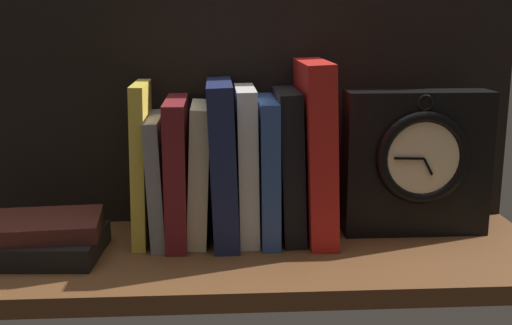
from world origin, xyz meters
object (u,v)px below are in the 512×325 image
Objects in this scene: book_navy_bierce at (223,161)px; book_black_skeptic at (289,164)px; book_yellow_seinlanguage at (142,163)px; book_maroon_dawkins at (177,170)px; book_cream_twain at (199,172)px; book_white_catcher at (247,164)px; book_red_requiem at (315,150)px; book_gray_chess at (158,178)px; book_stack_side at (36,238)px; framed_clock at (416,162)px; book_blue_modern at (267,169)px.

book_navy_bierce is 9.54cm from book_black_skeptic.
book_yellow_seinlanguage is 1.11× the size of book_maroon_dawkins.
book_navy_bierce is at bearing 0.00° from book_cream_twain.
book_cream_twain is 0.86× the size of book_navy_bierce.
book_navy_bierce is at bearing 180.00° from book_white_catcher.
book_black_skeptic is at bearing 0.00° from book_cream_twain.
book_white_catcher is at bearing 0.00° from book_navy_bierce.
book_white_catcher is at bearing 180.00° from book_red_requiem.
book_cream_twain is 16.98cm from book_red_requiem.
book_yellow_seinlanguage is 1.26× the size of book_gray_chess.
book_cream_twain is 3.74cm from book_navy_bierce.
book_yellow_seinlanguage is 17.46cm from book_stack_side.
book_navy_bierce is at bearing 13.71° from book_stack_side.
book_maroon_dawkins is 34.84cm from framed_clock.
book_white_catcher is at bearing 0.00° from book_maroon_dawkins.
book_maroon_dawkins is 12.87cm from book_blue_modern.
book_navy_bierce is 1.23× the size of book_stack_side.
book_yellow_seinlanguage reaches higher than book_blue_modern.
book_yellow_seinlanguage is 1.07× the size of framed_clock.
book_yellow_seinlanguage is 1.11× the size of book_blue_modern.
book_cream_twain is 0.91× the size of book_black_skeptic.
book_blue_modern is 0.96× the size of framed_clock.
book_maroon_dawkins is 16.03cm from book_black_skeptic.
book_navy_bierce is 27.48cm from book_stack_side.
book_stack_side is at bearing -166.29° from book_navy_bierce.
book_navy_bierce reaches higher than book_yellow_seinlanguage.
book_white_catcher is 1.03× the size of framed_clock.
book_yellow_seinlanguage is 8.24cm from book_cream_twain.
book_stack_side is at bearing -158.97° from book_gray_chess.
book_stack_side is (-53.64, -6.37, -8.23)cm from framed_clock.
framed_clock is (21.96, 0.20, 0.64)cm from book_blue_modern.
book_red_requiem reaches higher than book_yellow_seinlanguage.
book_black_skeptic is at bearing 0.00° from book_navy_bierce.
book_blue_modern is (9.78, 0.00, 0.36)cm from book_cream_twain.
book_navy_bierce reaches higher than framed_clock.
framed_clock is at bearing 0.30° from book_gray_chess.
book_white_catcher is 1.19× the size of book_stack_side.
book_maroon_dawkins is at bearing 180.00° from book_red_requiem.
book_maroon_dawkins is 1.00× the size of book_blue_modern.
book_white_catcher is 1.02× the size of book_black_skeptic.
book_maroon_dawkins is 0.93× the size of book_white_catcher.
book_black_skeptic reaches higher than book_maroon_dawkins.
book_black_skeptic is (16.02, 0.00, 0.59)cm from book_maroon_dawkins.
book_maroon_dawkins is 6.61cm from book_navy_bierce.
book_white_catcher is 30.54cm from book_stack_side.
book_navy_bierce reaches higher than book_maroon_dawkins.
book_black_skeptic is 36.30cm from book_stack_side.
book_red_requiem is at bearing -179.26° from framed_clock.
book_red_requiem reaches higher than book_black_skeptic.
book_cream_twain is 0.96× the size of book_blue_modern.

